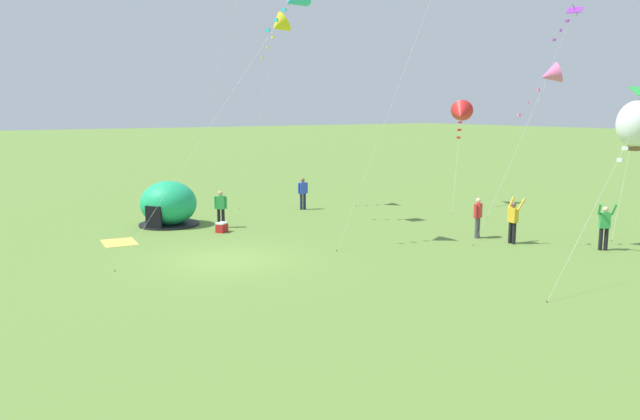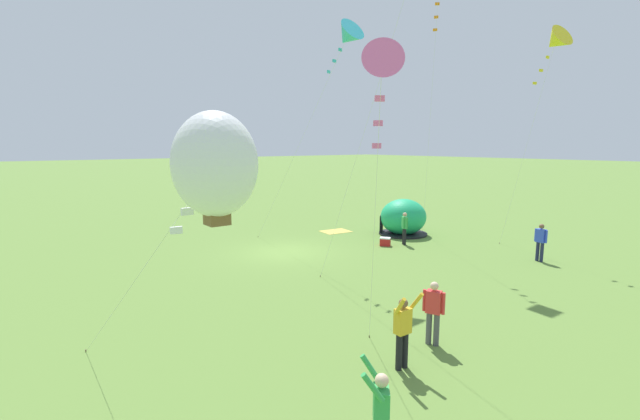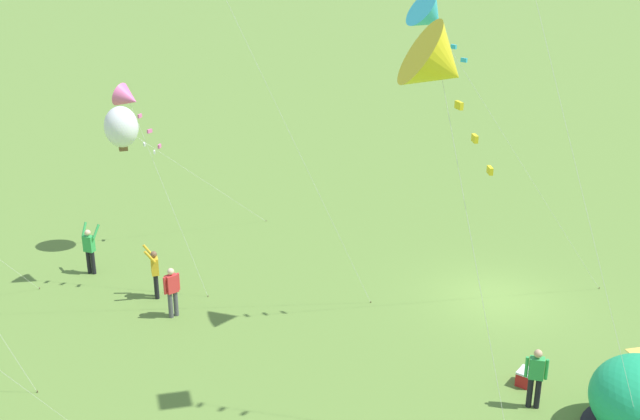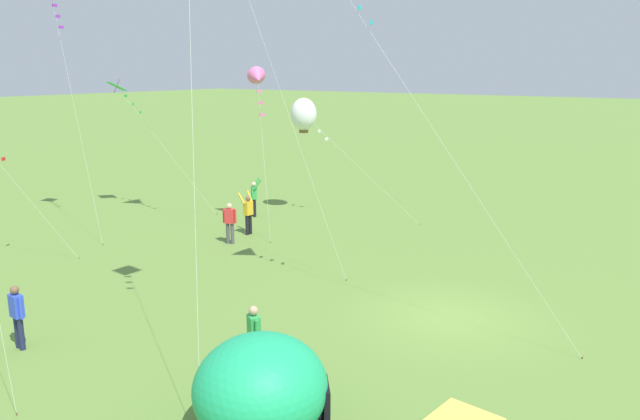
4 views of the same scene
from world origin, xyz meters
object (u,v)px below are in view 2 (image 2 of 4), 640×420
person_with_toddler (433,310)px  kite_yellow (556,41)px  kite_cyan (347,36)px  person_far_back (541,240)px  person_near_tent (404,227)px  kite_orange (438,2)px  person_arms_raised (380,417)px  popup_tent (403,218)px  kite_pink (382,67)px  kite_white (215,165)px  person_watching_sky (403,329)px  cooler_box (385,242)px

person_with_toddler → kite_yellow: size_ratio=0.16×
kite_cyan → person_with_toddler: bearing=66.1°
person_far_back → person_near_tent: size_ratio=1.00×
person_near_tent → kite_yellow: (-3.69, 5.29, 8.87)m
person_near_tent → kite_orange: (-0.03, 1.55, 10.74)m
person_far_back → person_arms_raised: 15.52m
kite_yellow → popup_tent: bearing=-75.9°
popup_tent → kite_cyan: size_ratio=0.27×
kite_pink → kite_yellow: (-14.55, -3.48, 3.13)m
person_arms_raised → kite_orange: size_ratio=0.15×
kite_white → kite_yellow: kite_yellow is taller
kite_orange → kite_cyan: size_ratio=1.22×
person_far_back → kite_pink: bearing=12.1°
kite_cyan → kite_white: kite_cyan is taller
person_near_tent → kite_cyan: kite_cyan is taller
person_arms_raised → person_near_tent: 16.29m
person_arms_raised → kite_orange: 18.72m
kite_yellow → kite_orange: bearing=-45.6°
person_far_back → kite_orange: bearing=-61.9°
popup_tent → person_watching_sky: 15.53m
kite_cyan → kite_white: bearing=39.9°
popup_tent → person_far_back: popup_tent is taller
popup_tent → person_watching_sky: size_ratio=1.49×
person_watching_sky → person_near_tent: 12.90m
cooler_box → person_with_toddler: bearing=50.2°
popup_tent → kite_yellow: (-1.77, 7.08, 8.83)m
popup_tent → person_near_tent: 2.63m
person_near_tent → person_watching_sky: bearing=41.2°
kite_white → kite_pink: size_ratio=0.90×
person_watching_sky → person_near_tent: bearing=-138.8°
person_arms_raised → kite_cyan: kite_cyan is taller
popup_tent → person_watching_sky: (11.62, 10.29, 0.00)m
person_watching_sky → kite_orange: bearing=-144.4°
kite_yellow → cooler_box: bearing=-50.6°
person_arms_raised → person_near_tent: bearing=-140.0°
cooler_box → kite_pink: size_ratio=0.09×
popup_tent → kite_white: 19.82m
kite_cyan → kite_pink: 10.17m
person_with_toddler → person_arms_raised: (4.33, 2.32, 0.03)m
popup_tent → person_arms_raised: bearing=40.5°
popup_tent → kite_pink: size_ratio=0.39×
cooler_box → person_with_toddler: (7.15, 8.57, 0.74)m
person_near_tent → kite_white: bearing=31.6°
person_watching_sky → person_far_back: person_watching_sky is taller
person_with_toddler → kite_cyan: (-3.17, -7.16, 8.63)m
person_far_back → kite_pink: 14.69m
kite_cyan → kite_pink: size_ratio=1.43×
person_with_toddler → kite_pink: (2.72, 0.61, 5.74)m
person_far_back → popup_tent: bearing=-86.7°
popup_tent → kite_pink: kite_pink is taller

